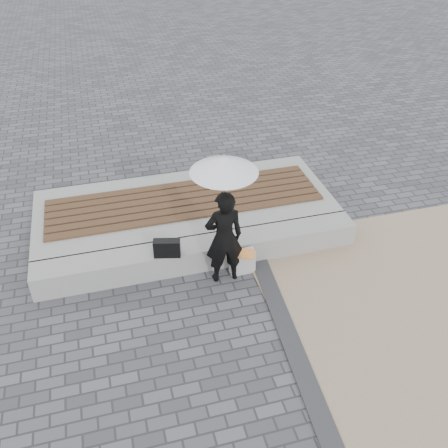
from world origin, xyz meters
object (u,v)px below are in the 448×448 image
Objects in this scene: woman at (224,238)px; canvas_tote at (242,262)px; handbag at (167,248)px; seating_ledge at (201,253)px; parasol at (224,164)px.

canvas_tote is (0.30, 0.06, -0.56)m from woman.
woman reaches higher than handbag.
parasol reaches higher than seating_ledge.
handbag reaches higher than seating_ledge.
parasol is 2.92× the size of canvas_tote.
handbag is 0.99× the size of canvas_tote.
handbag is (-0.53, -0.17, 0.34)m from seating_ledge.
canvas_tote is at bearing -32.99° from seating_ledge.
seating_ledge is 0.65m from handbag.
seating_ledge is 12.85× the size of handbag.
canvas_tote is (0.30, 0.06, -1.74)m from parasol.
parasol is at bearing -171.49° from canvas_tote.
woman is at bearing 180.00° from parasol.
parasol is at bearing -4.03° from handbag.
woman is (0.25, -0.42, 0.56)m from seating_ledge.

